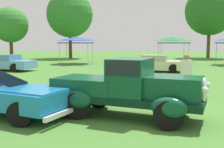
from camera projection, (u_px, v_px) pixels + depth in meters
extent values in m
plane|color=#42752D|center=(152.00, 117.00, 7.84)|extent=(120.00, 120.00, 0.00)
cube|color=black|center=(126.00, 98.00, 7.83)|extent=(4.54, 2.70, 0.20)
cube|color=#0F472D|center=(172.00, 88.00, 7.29)|extent=(1.85, 1.53, 0.60)
ellipsoid|color=silver|center=(204.00, 91.00, 6.98)|extent=(0.31, 0.54, 0.68)
cube|color=#0F472D|center=(130.00, 77.00, 7.71)|extent=(1.40, 1.62, 1.04)
cube|color=black|center=(131.00, 66.00, 7.68)|extent=(1.32, 1.63, 0.40)
cube|color=#0F472D|center=(89.00, 85.00, 8.26)|extent=(2.22, 1.92, 0.48)
ellipsoid|color=#0F472D|center=(178.00, 97.00, 7.97)|extent=(0.99, 0.63, 0.52)
ellipsoid|color=#0F472D|center=(169.00, 108.00, 6.65)|extent=(0.99, 0.63, 0.52)
ellipsoid|color=#0F472D|center=(99.00, 91.00, 8.95)|extent=(0.99, 0.63, 0.52)
ellipsoid|color=#0F472D|center=(77.00, 99.00, 7.63)|extent=(0.99, 0.63, 0.52)
sphere|color=silver|center=(207.00, 85.00, 7.36)|extent=(0.18, 0.18, 0.18)
sphere|color=silver|center=(205.00, 90.00, 6.55)|extent=(0.18, 0.18, 0.18)
cylinder|color=black|center=(178.00, 103.00, 7.99)|extent=(0.76, 0.24, 0.76)
cylinder|color=black|center=(169.00, 115.00, 6.67)|extent=(0.76, 0.24, 0.76)
cylinder|color=black|center=(99.00, 96.00, 8.97)|extent=(0.76, 0.24, 0.76)
cylinder|color=black|center=(77.00, 106.00, 7.65)|extent=(0.76, 0.24, 0.76)
cube|color=#1E7AB7|center=(6.00, 95.00, 8.17)|extent=(4.42, 3.08, 0.52)
cube|color=#1E7AB7|center=(37.00, 92.00, 7.63)|extent=(2.06, 1.94, 0.20)
cube|color=black|center=(12.00, 82.00, 8.00)|extent=(0.51, 1.18, 0.82)
cube|color=silver|center=(65.00, 113.00, 7.28)|extent=(0.69, 1.58, 0.12)
cylinder|color=black|center=(57.00, 102.00, 8.32)|extent=(0.66, 0.20, 0.66)
cylinder|color=black|center=(20.00, 114.00, 6.94)|extent=(0.66, 0.20, 0.66)
cube|color=#669EDB|center=(7.00, 64.00, 20.80)|extent=(4.58, 2.70, 0.60)
cube|color=#517EAF|center=(5.00, 57.00, 20.80)|extent=(2.19, 1.87, 0.44)
cylinder|color=black|center=(15.00, 68.00, 19.68)|extent=(0.64, 0.22, 0.64)
cube|color=beige|center=(157.00, 65.00, 20.15)|extent=(4.44, 2.49, 0.60)
cube|color=#B3AB8E|center=(155.00, 58.00, 20.14)|extent=(2.09, 1.78, 0.44)
cylinder|color=black|center=(173.00, 69.00, 19.08)|extent=(0.64, 0.22, 0.64)
cylinder|color=black|center=(138.00, 68.00, 19.78)|extent=(0.64, 0.22, 0.64)
cylinder|color=#383838|center=(184.00, 86.00, 10.85)|extent=(0.16, 0.16, 0.86)
cylinder|color=#383838|center=(188.00, 85.00, 10.93)|extent=(0.16, 0.16, 0.86)
cube|color=silver|center=(186.00, 67.00, 10.80)|extent=(0.47, 0.41, 0.60)
sphere|color=#936B4C|center=(187.00, 57.00, 10.75)|extent=(0.22, 0.22, 0.22)
cylinder|color=#B7B7BC|center=(92.00, 53.00, 28.67)|extent=(0.05, 0.05, 2.05)
cylinder|color=#B7B7BC|center=(88.00, 54.00, 25.92)|extent=(0.05, 0.05, 2.05)
cylinder|color=#B7B7BC|center=(67.00, 53.00, 28.90)|extent=(0.05, 0.05, 2.05)
cylinder|color=#B7B7BC|center=(59.00, 54.00, 26.15)|extent=(0.05, 0.05, 2.05)
cube|color=#2D429E|center=(76.00, 43.00, 27.29)|extent=(3.08, 3.08, 0.10)
pyramid|color=#2D429E|center=(76.00, 39.00, 27.24)|extent=(3.02, 3.02, 0.38)
cylinder|color=#B7B7BC|center=(184.00, 53.00, 28.31)|extent=(0.05, 0.05, 2.05)
cylinder|color=#B7B7BC|center=(189.00, 54.00, 25.74)|extent=(0.05, 0.05, 2.05)
cylinder|color=#B7B7BC|center=(159.00, 53.00, 28.52)|extent=(0.05, 0.05, 2.05)
cylinder|color=#B7B7BC|center=(161.00, 54.00, 25.95)|extent=(0.05, 0.05, 2.05)
cube|color=#1E703D|center=(173.00, 43.00, 27.00)|extent=(2.88, 2.88, 0.10)
pyramid|color=#1E703D|center=(173.00, 39.00, 26.95)|extent=(2.83, 2.83, 0.38)
cylinder|color=#B7B7BC|center=(216.00, 54.00, 27.24)|extent=(0.05, 0.05, 2.05)
cylinder|color=brown|center=(11.00, 47.00, 35.07)|extent=(0.44, 0.44, 3.14)
sphere|color=#337A2D|center=(10.00, 25.00, 34.75)|extent=(4.53, 4.53, 4.53)
cylinder|color=#47331E|center=(70.00, 43.00, 36.65)|extent=(0.44, 0.44, 4.18)
sphere|color=#337A2D|center=(70.00, 14.00, 36.21)|extent=(6.15, 6.15, 6.15)
cylinder|color=brown|center=(209.00, 41.00, 37.23)|extent=(0.44, 0.44, 4.57)
sphere|color=#286623|center=(210.00, 11.00, 36.75)|extent=(6.62, 6.62, 6.62)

